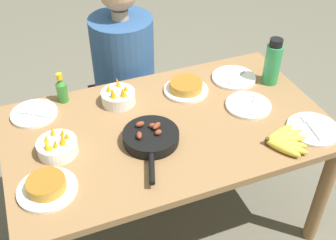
{
  "coord_description": "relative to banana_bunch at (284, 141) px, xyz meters",
  "views": [
    {
      "loc": [
        -0.55,
        -1.4,
        1.95
      ],
      "look_at": [
        0.0,
        0.0,
        0.73
      ],
      "focal_mm": 45.0,
      "sensor_mm": 36.0,
      "label": 1
    }
  ],
  "objects": [
    {
      "name": "frittata_plate_center",
      "position": [
        -0.24,
        0.53,
        0.01
      ],
      "size": [
        0.23,
        0.23,
        0.06
      ],
      "color": "white",
      "rests_on": "dining_table"
    },
    {
      "name": "dining_table",
      "position": [
        -0.42,
        0.31,
        -0.12
      ],
      "size": [
        1.49,
        0.87,
        0.7
      ],
      "color": "olive",
      "rests_on": "ground_plane"
    },
    {
      "name": "skillet",
      "position": [
        -0.54,
        0.22,
        0.01
      ],
      "size": [
        0.25,
        0.4,
        0.08
      ],
      "rotation": [
        0.0,
        0.0,
        4.39
      ],
      "color": "black",
      "rests_on": "dining_table"
    },
    {
      "name": "frittata_plate_side",
      "position": [
        -1.01,
        0.1,
        0.01
      ],
      "size": [
        0.23,
        0.23,
        0.06
      ],
      "color": "white",
      "rests_on": "dining_table"
    },
    {
      "name": "empty_plate_mid_edge",
      "position": [
        0.18,
        0.03,
        -0.01
      ],
      "size": [
        0.24,
        0.24,
        0.02
      ],
      "color": "white",
      "rests_on": "dining_table"
    },
    {
      "name": "person_figure",
      "position": [
        -0.44,
        0.97,
        -0.23
      ],
      "size": [
        0.39,
        0.39,
        1.2
      ],
      "color": "black",
      "rests_on": "ground_plane"
    },
    {
      "name": "fruit_bowl_citrus",
      "position": [
        -0.59,
        0.56,
        0.02
      ],
      "size": [
        0.17,
        0.17,
        0.12
      ],
      "color": "white",
      "rests_on": "dining_table"
    },
    {
      "name": "empty_plate_near_front",
      "position": [
        -0.99,
        0.61,
        -0.01
      ],
      "size": [
        0.22,
        0.22,
        0.02
      ],
      "color": "white",
      "rests_on": "dining_table"
    },
    {
      "name": "water_bottle",
      "position": [
        0.21,
        0.45,
        0.1
      ],
      "size": [
        0.08,
        0.08,
        0.25
      ],
      "color": "#2D9351",
      "rests_on": "dining_table"
    },
    {
      "name": "empty_plate_far_left",
      "position": [
        0.05,
        0.54,
        -0.01
      ],
      "size": [
        0.23,
        0.23,
        0.02
      ],
      "color": "white",
      "rests_on": "dining_table"
    },
    {
      "name": "fruit_bowl_mango",
      "position": [
        -0.93,
        0.31,
        0.02
      ],
      "size": [
        0.17,
        0.17,
        0.12
      ],
      "color": "white",
      "rests_on": "dining_table"
    },
    {
      "name": "banana_bunch",
      "position": [
        0.0,
        0.0,
        0.0
      ],
      "size": [
        0.21,
        0.22,
        0.04
      ],
      "color": "gold",
      "rests_on": "dining_table"
    },
    {
      "name": "empty_plate_far_right",
      "position": [
        -0.01,
        0.3,
        -0.01
      ],
      "size": [
        0.22,
        0.22,
        0.02
      ],
      "color": "white",
      "rests_on": "dining_table"
    },
    {
      "name": "ground_plane",
      "position": [
        -0.42,
        0.31,
        -0.72
      ],
      "size": [
        14.0,
        14.0,
        0.0
      ],
      "primitive_type": "plane",
      "color": "#666051"
    },
    {
      "name": "hot_sauce_bottle",
      "position": [
        -0.84,
        0.68,
        0.05
      ],
      "size": [
        0.05,
        0.05,
        0.16
      ],
      "color": "#337F2D",
      "rests_on": "dining_table"
    }
  ]
}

